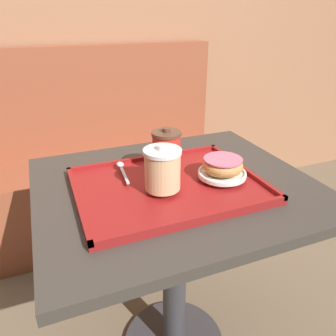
{
  "coord_description": "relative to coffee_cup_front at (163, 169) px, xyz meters",
  "views": [
    {
      "loc": [
        -0.33,
        -0.77,
        1.15
      ],
      "look_at": [
        -0.03,
        -0.02,
        0.76
      ],
      "focal_mm": 35.0,
      "sensor_mm": 36.0,
      "label": 1
    }
  ],
  "objects": [
    {
      "name": "wall_behind",
      "position": [
        0.06,
        1.15,
        0.42
      ],
      "size": [
        8.0,
        0.05,
        2.4
      ],
      "color": "#9E6B4C",
      "rests_on": "ground_plane"
    },
    {
      "name": "booth_bench",
      "position": [
        -0.22,
        0.92,
        -0.47
      ],
      "size": [
        1.8,
        0.44,
        1.0
      ],
      "color": "brown",
      "rests_on": "ground_plane"
    },
    {
      "name": "cafe_table",
      "position": [
        0.06,
        0.05,
        -0.25
      ],
      "size": [
        0.79,
        0.68,
        0.7
      ],
      "color": "#38332D",
      "rests_on": "ground_plane"
    },
    {
      "name": "serving_tray",
      "position": [
        0.03,
        0.03,
        -0.07
      ],
      "size": [
        0.51,
        0.39,
        0.02
      ],
      "color": "maroon",
      "rests_on": "cafe_table"
    },
    {
      "name": "coffee_cup_front",
      "position": [
        0.0,
        0.0,
        0.0
      ],
      "size": [
        0.1,
        0.1,
        0.12
      ],
      "color": "#E0B784",
      "rests_on": "serving_tray"
    },
    {
      "name": "coffee_cup_rear",
      "position": [
        0.05,
        0.11,
        0.0
      ],
      "size": [
        0.09,
        0.09,
        0.13
      ],
      "color": "red",
      "rests_on": "serving_tray"
    },
    {
      "name": "plate_with_chocolate_donut",
      "position": [
        0.18,
        0.0,
        -0.05
      ],
      "size": [
        0.14,
        0.14,
        0.01
      ],
      "color": "white",
      "rests_on": "serving_tray"
    },
    {
      "name": "donut_chocolate_glazed",
      "position": [
        0.18,
        0.0,
        -0.02
      ],
      "size": [
        0.12,
        0.12,
        0.04
      ],
      "color": "tan",
      "rests_on": "plate_with_chocolate_donut"
    },
    {
      "name": "spoon",
      "position": [
        -0.07,
        0.16,
        -0.05
      ],
      "size": [
        0.03,
        0.14,
        0.01
      ],
      "rotation": [
        0.0,
        0.0,
        1.5
      ],
      "color": "silver",
      "rests_on": "serving_tray"
    }
  ]
}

